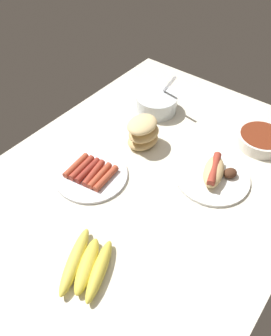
{
  "coord_description": "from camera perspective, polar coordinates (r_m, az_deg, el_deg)",
  "views": [
    {
      "loc": [
        -57.77,
        -39.73,
        77.94
      ],
      "look_at": [
        -1.94,
        4.05,
        3.0
      ],
      "focal_mm": 35.58,
      "sensor_mm": 36.0,
      "label": 1
    }
  ],
  "objects": [
    {
      "name": "ground_plane",
      "position": [
        1.06,
        2.37,
        -2.06
      ],
      "size": [
        120.0,
        90.0,
        3.0
      ],
      "primitive_type": "cube",
      "color": "silver"
    },
    {
      "name": "plate_hotdog_assembled",
      "position": [
        1.06,
        13.23,
        -1.06
      ],
      "size": [
        23.25,
        23.25,
        5.61
      ],
      "color": "white",
      "rests_on": "ground_plane"
    },
    {
      "name": "bowl_coleslaw",
      "position": [
        1.29,
        3.64,
        11.11
      ],
      "size": [
        15.41,
        15.41,
        16.1
      ],
      "color": "silver",
      "rests_on": "ground_plane"
    },
    {
      "name": "banana_bunch",
      "position": [
        0.86,
        -8.45,
        -16.13
      ],
      "size": [
        19.68,
        17.02,
        3.7
      ],
      "color": "#E5D14C",
      "rests_on": "ground_plane"
    },
    {
      "name": "plate_sausages",
      "position": [
        1.05,
        -7.63,
        -0.98
      ],
      "size": [
        22.93,
        22.93,
        3.05
      ],
      "color": "white",
      "rests_on": "ground_plane"
    },
    {
      "name": "bread_stack",
      "position": [
        1.12,
        1.31,
        6.11
      ],
      "size": [
        12.89,
        10.81,
        10.8
      ],
      "color": "tan",
      "rests_on": "ground_plane"
    },
    {
      "name": "bowl_chili",
      "position": [
        1.22,
        20.72,
        4.66
      ],
      "size": [
        16.3,
        16.3,
        4.26
      ],
      "color": "white",
      "rests_on": "ground_plane"
    }
  ]
}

